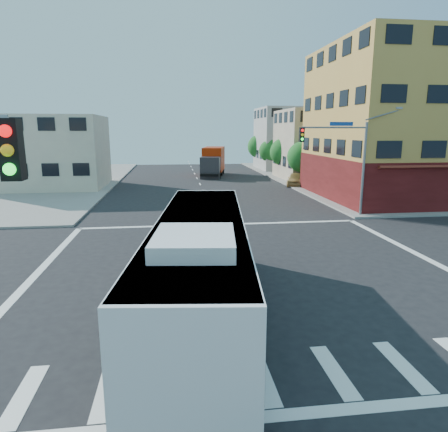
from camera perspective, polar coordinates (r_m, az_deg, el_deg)
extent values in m
plane|color=black|center=(18.68, 3.06, -7.93)|extent=(120.00, 120.00, 0.00)
cube|color=gray|center=(65.04, 28.87, 5.07)|extent=(50.00, 50.00, 0.15)
cube|color=#B89042|center=(42.62, 26.30, 11.73)|extent=(18.00, 15.00, 14.00)
cube|color=#5D1515|center=(42.85, 25.67, 5.06)|extent=(18.09, 15.08, 4.00)
cube|color=#BAAA8E|center=(55.12, 14.45, 9.80)|extent=(12.00, 10.00, 9.00)
cube|color=#9D9D98|center=(68.32, 10.11, 10.79)|extent=(12.00, 10.00, 10.00)
cube|color=beige|center=(49.29, -23.79, 8.34)|extent=(12.00, 10.00, 8.00)
cylinder|color=slate|center=(31.49, 19.28, 6.18)|extent=(0.18, 0.18, 7.00)
cylinder|color=slate|center=(30.09, 15.55, 12.09)|extent=(5.01, 0.62, 0.12)
cube|color=black|center=(28.99, 11.03, 11.33)|extent=(0.32, 0.30, 1.00)
sphere|color=#FF0C0C|center=(28.82, 11.16, 11.91)|extent=(0.20, 0.20, 0.20)
sphere|color=yellow|center=(28.83, 11.14, 11.32)|extent=(0.20, 0.20, 0.20)
sphere|color=#19FF33|center=(28.83, 11.12, 10.72)|extent=(0.20, 0.20, 0.20)
cube|color=navy|center=(30.33, 16.43, 12.51)|extent=(1.80, 0.22, 0.28)
cube|color=gray|center=(32.80, 23.68, 13.95)|extent=(0.50, 0.22, 0.14)
cube|color=black|center=(7.43, -28.09, 8.34)|extent=(0.32, 0.30, 1.00)
sphere|color=#FF0C0C|center=(7.27, -28.80, 10.60)|extent=(0.20, 0.20, 0.20)
sphere|color=yellow|center=(7.27, -28.56, 8.24)|extent=(0.20, 0.20, 0.20)
sphere|color=#19FF33|center=(7.29, -28.32, 5.90)|extent=(0.20, 0.20, 0.20)
cylinder|color=#3C2916|center=(47.98, 11.05, 5.42)|extent=(0.28, 0.28, 1.92)
sphere|color=#18571D|center=(47.77, 11.16, 8.28)|extent=(3.60, 3.60, 3.60)
sphere|color=#18571D|center=(47.57, 11.79, 9.32)|extent=(2.52, 2.52, 2.52)
cylinder|color=#3C2916|center=(55.59, 8.48, 6.44)|extent=(0.28, 0.28, 1.99)
sphere|color=#18571D|center=(55.40, 8.56, 9.03)|extent=(3.80, 3.80, 3.80)
sphere|color=#18571D|center=(55.18, 9.08, 9.99)|extent=(2.66, 2.66, 2.66)
cylinder|color=#3C2916|center=(63.30, 6.52, 7.13)|extent=(0.28, 0.28, 1.89)
sphere|color=#18571D|center=(63.14, 6.57, 9.21)|extent=(3.40, 3.40, 3.40)
sphere|color=#18571D|center=(62.91, 7.01, 9.97)|extent=(2.38, 2.38, 2.38)
cylinder|color=#3C2916|center=(71.06, 4.98, 7.76)|extent=(0.28, 0.28, 2.03)
sphere|color=#18571D|center=(70.91, 5.02, 9.87)|extent=(4.00, 4.00, 4.00)
sphere|color=#18571D|center=(70.67, 5.41, 10.66)|extent=(2.80, 2.80, 2.80)
cube|color=black|center=(14.05, -3.25, -12.27)|extent=(4.31, 13.50, 0.50)
cube|color=white|center=(13.54, -3.32, -7.06)|extent=(4.30, 13.47, 3.14)
cube|color=black|center=(13.48, -3.33, -6.29)|extent=(4.31, 13.08, 1.38)
cube|color=black|center=(19.83, -2.50, -0.59)|extent=(2.58, 0.36, 1.49)
cube|color=#E5590C|center=(19.65, -2.53, 2.57)|extent=(2.10, 0.29, 0.31)
cube|color=white|center=(13.13, -3.40, -0.84)|extent=(4.21, 13.20, 0.13)
cube|color=white|center=(9.86, -4.29, -3.67)|extent=(2.23, 2.63, 0.40)
cube|color=#056943|center=(13.46, -9.55, -10.99)|extent=(0.71, 6.03, 0.31)
cube|color=#056943|center=(13.33, 2.84, -11.07)|extent=(0.71, 6.03, 0.31)
cylinder|color=black|center=(18.09, -6.88, -6.76)|extent=(0.46, 1.18, 1.15)
cylinder|color=#99999E|center=(18.11, -7.37, -6.75)|extent=(0.11, 0.58, 0.57)
cylinder|color=black|center=(18.00, 1.55, -6.77)|extent=(0.46, 1.18, 1.15)
cylinder|color=#99999E|center=(18.01, 2.05, -6.77)|extent=(0.11, 0.58, 0.57)
cylinder|color=black|center=(10.52, -12.06, -21.84)|extent=(0.46, 1.18, 1.15)
cylinder|color=#99999E|center=(10.55, -12.95, -21.78)|extent=(0.11, 0.58, 0.57)
cylinder|color=black|center=(10.37, 3.55, -22.14)|extent=(0.46, 1.18, 1.15)
cylinder|color=#99999E|center=(10.38, 4.47, -22.11)|extent=(0.11, 0.58, 0.57)
cube|color=#27272C|center=(54.17, -1.95, 6.90)|extent=(3.02, 2.93, 2.90)
cube|color=black|center=(53.09, -2.08, 7.27)|extent=(2.31, 0.57, 1.12)
cube|color=#A22103|center=(58.30, -1.48, 8.15)|extent=(3.91, 6.66, 3.35)
cube|color=black|center=(57.12, -1.61, 6.33)|extent=(4.24, 9.24, 0.33)
cylinder|color=black|center=(54.63, -3.14, 5.99)|extent=(0.54, 1.16, 1.12)
cylinder|color=black|center=(54.36, -0.68, 5.98)|extent=(0.54, 1.16, 1.12)
cylinder|color=black|center=(57.82, -2.71, 6.34)|extent=(0.54, 1.16, 1.12)
cylinder|color=black|center=(57.57, -0.38, 6.32)|extent=(0.54, 1.16, 1.12)
cylinder|color=black|center=(60.57, -2.37, 6.61)|extent=(0.54, 1.16, 1.12)
cylinder|color=black|center=(60.33, -0.15, 6.59)|extent=(0.54, 1.16, 1.12)
imported|color=tan|center=(47.87, 10.21, 5.22)|extent=(3.39, 4.95, 1.56)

